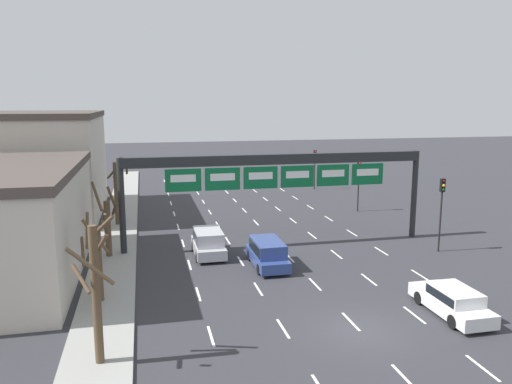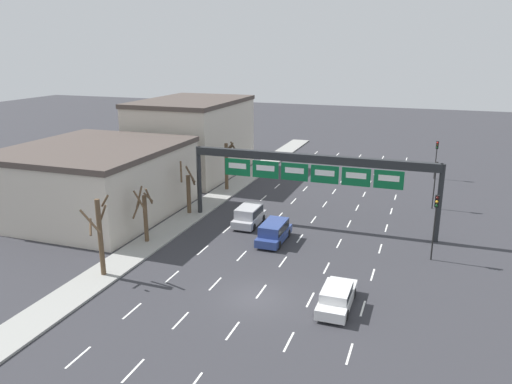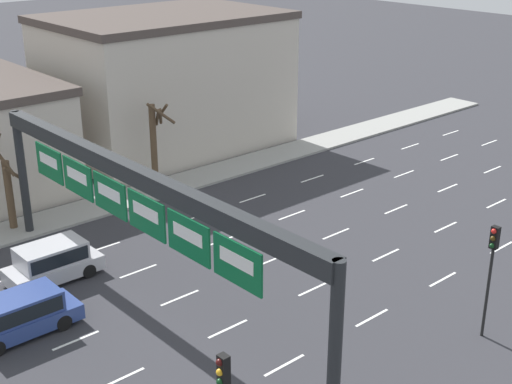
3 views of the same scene
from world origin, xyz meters
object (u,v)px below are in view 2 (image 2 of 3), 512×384
object	(u,v)px
tree_bare_second	(100,233)
suv_silver	(249,215)
suv_blue	(274,231)
tree_bare_furthest	(227,163)
traffic_light_mid_block	(437,152)
traffic_light_far_end	(435,176)
tree_bare_third	(188,190)
traffic_light_near_gantry	(436,215)
sign_gantry	(310,167)
tree_bare_closest	(144,213)
car_white	(337,296)

from	to	relation	value
tree_bare_second	suv_silver	bearing A→B (deg)	65.59
suv_blue	tree_bare_furthest	world-z (taller)	tree_bare_furthest
traffic_light_mid_block	traffic_light_far_end	size ratio (longest dim) A/B	0.98
traffic_light_far_end	tree_bare_third	bearing A→B (deg)	-156.32
suv_blue	tree_bare_third	world-z (taller)	tree_bare_third
traffic_light_near_gantry	sign_gantry	bearing A→B (deg)	159.22
traffic_light_far_end	tree_bare_closest	world-z (taller)	tree_bare_closest
suv_silver	tree_bare_second	xyz separation A→B (m)	(-6.00, -13.21, 2.23)
sign_gantry	suv_blue	distance (m)	6.63
traffic_light_mid_block	tree_bare_third	xyz separation A→B (m)	(-22.02, -22.00, -0.88)
car_white	traffic_light_far_end	distance (m)	23.38
traffic_light_near_gantry	tree_bare_second	world-z (taller)	tree_bare_second
traffic_light_near_gantry	traffic_light_far_end	size ratio (longest dim) A/B	1.07
suv_blue	traffic_light_near_gantry	distance (m)	12.57
tree_bare_third	traffic_light_far_end	bearing A→B (deg)	23.68
car_white	suv_silver	world-z (taller)	suv_silver
suv_silver	tree_bare_second	distance (m)	14.68
suv_blue	traffic_light_far_end	world-z (taller)	traffic_light_far_end
car_white	tree_bare_furthest	xyz separation A→B (m)	(-16.40, 21.95, 2.39)
car_white	tree_bare_third	size ratio (longest dim) A/B	0.97
tree_bare_closest	traffic_light_mid_block	bearing A→B (deg)	53.45
traffic_light_far_end	traffic_light_mid_block	bearing A→B (deg)	89.69
traffic_light_mid_block	tree_bare_second	xyz separation A→B (m)	(-21.56, -36.12, -0.10)
suv_silver	traffic_light_mid_block	bearing A→B (deg)	55.80
tree_bare_closest	tree_bare_furthest	xyz separation A→B (m)	(0.27, 16.68, 0.57)
tree_bare_second	sign_gantry	bearing A→B (deg)	52.53
car_white	tree_bare_furthest	world-z (taller)	tree_bare_furthest
car_white	traffic_light_mid_block	size ratio (longest dim) A/B	1.04
traffic_light_mid_block	traffic_light_near_gantry	bearing A→B (deg)	-89.95
suv_blue	suv_silver	bearing A→B (deg)	137.18
sign_gantry	tree_bare_third	bearing A→B (deg)	-177.83
tree_bare_closest	tree_bare_second	world-z (taller)	tree_bare_second
tree_bare_closest	tree_bare_furthest	distance (m)	16.69
suv_silver	traffic_light_far_end	world-z (taller)	traffic_light_far_end
suv_blue	traffic_light_mid_block	world-z (taller)	traffic_light_mid_block
traffic_light_far_end	suv_blue	bearing A→B (deg)	-131.89
traffic_light_near_gantry	tree_bare_third	xyz separation A→B (m)	(-22.04, 3.51, -1.18)
tree_bare_furthest	traffic_light_near_gantry	bearing A→B (deg)	-29.79
tree_bare_closest	tree_bare_second	xyz separation A→B (m)	(0.47, -6.40, 0.62)
tree_bare_second	tree_bare_furthest	xyz separation A→B (m)	(-0.20, 23.08, -0.05)
traffic_light_mid_block	tree_bare_closest	bearing A→B (deg)	-126.55
suv_blue	suv_silver	distance (m)	4.51
traffic_light_near_gantry	traffic_light_mid_block	distance (m)	25.51
car_white	suv_silver	distance (m)	15.82
suv_blue	traffic_light_mid_block	distance (m)	28.81
suv_silver	tree_bare_furthest	world-z (taller)	tree_bare_furthest
suv_silver	tree_bare_furthest	distance (m)	11.85
suv_blue	tree_bare_closest	bearing A→B (deg)	-159.02
sign_gantry	tree_bare_furthest	world-z (taller)	sign_gantry
suv_silver	tree_bare_second	bearing A→B (deg)	-114.41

